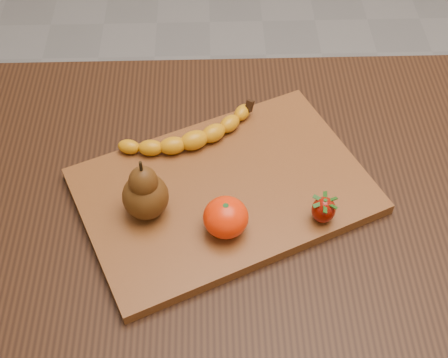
{
  "coord_description": "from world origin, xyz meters",
  "views": [
    {
      "loc": [
        -0.0,
        -0.63,
        1.55
      ],
      "look_at": [
        0.02,
        0.0,
        0.8
      ],
      "focal_mm": 50.0,
      "sensor_mm": 36.0,
      "label": 1
    }
  ],
  "objects_px": {
    "table": "(215,232)",
    "cutting_board": "(224,191)",
    "pear": "(144,188)",
    "mandarin": "(226,217)"
  },
  "relations": [
    {
      "from": "table",
      "to": "cutting_board",
      "type": "relative_size",
      "value": 2.22
    },
    {
      "from": "table",
      "to": "cutting_board",
      "type": "xyz_separation_m",
      "value": [
        0.02,
        0.0,
        0.11
      ]
    },
    {
      "from": "cutting_board",
      "to": "mandarin",
      "type": "relative_size",
      "value": 6.57
    },
    {
      "from": "table",
      "to": "pear",
      "type": "bearing_deg",
      "value": -158.79
    },
    {
      "from": "table",
      "to": "cutting_board",
      "type": "height_order",
      "value": "cutting_board"
    },
    {
      "from": "pear",
      "to": "mandarin",
      "type": "xyz_separation_m",
      "value": [
        0.12,
        -0.04,
        -0.03
      ]
    },
    {
      "from": "mandarin",
      "to": "table",
      "type": "bearing_deg",
      "value": 101.92
    },
    {
      "from": "pear",
      "to": "mandarin",
      "type": "distance_m",
      "value": 0.13
    },
    {
      "from": "table",
      "to": "cutting_board",
      "type": "distance_m",
      "value": 0.11
    },
    {
      "from": "table",
      "to": "pear",
      "type": "relative_size",
      "value": 9.01
    }
  ]
}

